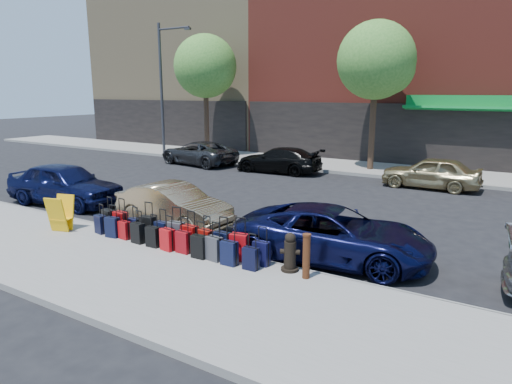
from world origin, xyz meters
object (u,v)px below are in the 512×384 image
Objects in this scene: car_far_1 at (279,160)px; car_far_0 at (198,153)px; streetlight at (163,81)px; display_rack at (61,214)px; car_near_1 at (173,205)px; car_near_2 at (333,234)px; car_near_0 at (65,184)px; fire_hydrant at (290,253)px; tree_center at (379,62)px; bollard at (306,256)px; suitcase_front_5 at (176,234)px; tree_left at (207,68)px; car_far_2 at (431,173)px.

car_far_0 is at bearing -91.70° from car_far_1.
car_far_1 is (9.41, -1.97, -4.02)m from streetlight.
car_far_0 reaches higher than display_rack.
car_near_1 is 0.82× the size of car_near_2.
fire_hydrant is at bearing -104.89° from car_near_0.
car_far_0 is (-4.84, 12.24, 0.01)m from display_rack.
fire_hydrant is at bearing 53.64° from car_far_0.
tree_center is 7.40× the size of bollard.
suitcase_front_5 is at bearing -6.13° from display_rack.
car_far_0 is (-6.86, 9.76, 0.01)m from car_near_1.
car_far_0 is (4.31, -2.07, -4.01)m from streetlight.
fire_hydrant is at bearing 27.16° from car_far_1.
streetlight is 10.42m from car_far_1.
car_near_2 is 15.74m from car_far_0.
car_near_0 is at bearing 93.80° from car_near_1.
fire_hydrant is 0.19× the size of car_near_0.
tree_left is 19.20m from car_near_2.
fire_hydrant is at bearing -79.50° from tree_center.
tree_center reaches higher than bollard.
tree_center is 1.82× the size of car_far_2.
fire_hydrant is 0.90× the size of bollard.
display_rack is at bearing 164.63° from fire_hydrant.
car_far_0 is at bearing 113.92° from fire_hydrant.
car_far_2 is at bearing 65.10° from suitcase_front_5.
bollard is 0.22× the size of car_near_0.
tree_left is 1.54× the size of car_far_0.
fire_hydrant is (16.08, -13.52, -4.11)m from streetlight.
display_rack is at bearing 143.54° from car_near_1.
car_near_1 is at bearing 7.28° from car_far_1.
streetlight reaches higher than suitcase_front_5.
fire_hydrant is 0.23× the size of car_near_1.
car_near_0 is (6.09, -11.92, -3.89)m from streetlight.
fire_hydrant is at bearing 158.62° from bollard.
tree_left is 18.08m from suitcase_front_5.
tree_center is 7.23× the size of display_rack.
car_near_1 is (11.17, -11.83, -4.02)m from streetlight.
streetlight reaches higher than fire_hydrant.
car_far_1 is (-7.15, 11.74, -0.02)m from bollard.
car_far_0 is (-11.76, 11.45, 0.10)m from fire_hydrant.
suitcase_front_5 is 0.23× the size of car_far_1.
streetlight is 1.81× the size of car_far_1.
tree_left is 1.87× the size of car_near_1.
car_far_1 is at bearing 98.12° from fire_hydrant.
suitcase_front_5 is 2.44m from car_near_1.
display_rack is (-3.68, -0.70, 0.17)m from suitcase_front_5.
display_rack is 12.34m from car_far_1.
bollard is 16.90m from car_far_0.
car_near_0 reaches higher than bollard.
car_far_0 reaches higher than suitcase_front_5.
car_far_0 is (-1.77, 9.86, -0.11)m from car_near_0.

